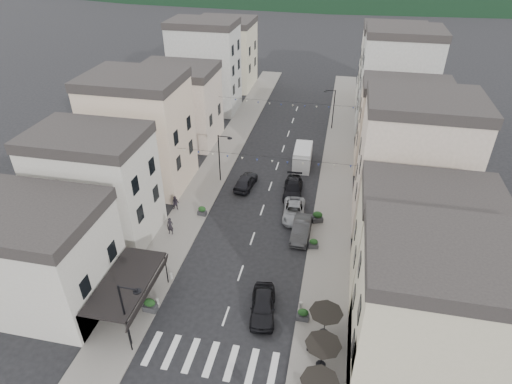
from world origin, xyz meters
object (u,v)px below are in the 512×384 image
parked_car_b (301,229)px  parked_car_e (246,181)px  parked_car_c (294,211)px  pedestrian_b (176,203)px  parked_car_a (263,306)px  parked_car_d (293,188)px  pedestrian_a (170,226)px  delivery_van (303,156)px

parked_car_b → parked_car_e: bearing=134.2°
parked_car_c → parked_car_e: parked_car_e is taller
pedestrian_b → parked_car_e: bearing=40.6°
parked_car_a → parked_car_d: (-0.01, 18.00, -0.06)m
parked_car_a → parked_car_e: (-5.61, 18.31, -0.03)m
parked_car_e → pedestrian_b: size_ratio=2.75×
parked_car_a → parked_car_c: 13.62m
parked_car_d → parked_car_e: (-5.60, 0.31, 0.03)m
parked_car_b → pedestrian_b: pedestrian_b is taller
parked_car_e → pedestrian_a: 11.57m
parked_car_b → pedestrian_a: 12.90m
parked_car_a → pedestrian_b: bearing=126.7°
pedestrian_a → parked_car_b: bearing=9.1°
parked_car_b → pedestrian_a: bearing=-168.2°
parked_car_d → pedestrian_a: pedestrian_a is taller
parked_car_c → delivery_van: delivery_van is taller
parked_car_e → delivery_van: (5.87, 6.63, 0.49)m
parked_car_b → pedestrian_b: bearing=174.1°
parked_car_a → delivery_van: size_ratio=0.87×
pedestrian_a → delivery_van: bearing=54.8°
parked_car_c → parked_car_d: parked_car_d is taller
parked_car_a → parked_car_b: bearing=72.5°
parked_car_b → parked_car_a: bearing=-98.9°
parked_car_a → pedestrian_a: pedestrian_a is taller
parked_car_c → delivery_van: (-0.43, 11.34, 0.58)m
delivery_van → pedestrian_a: bearing=-125.0°
pedestrian_a → parked_car_c: bearing=23.9°
parked_car_b → parked_car_c: (-1.11, 3.14, -0.10)m
parked_car_a → parked_car_d: bearing=82.2°
parked_car_a → delivery_van: bearing=81.6°
parked_car_d → delivery_van: 6.97m
parked_car_b → parked_car_e: size_ratio=1.05×
parked_car_d → pedestrian_a: size_ratio=2.79×
parked_car_e → pedestrian_a: bearing=69.1°
parked_car_e → parked_car_d: bearing=-177.1°
parked_car_a → parked_car_d: size_ratio=0.92×
parked_car_c → parked_car_e: bearing=138.5°
parked_car_e → pedestrian_b: (-6.26, -6.23, 0.17)m
parked_car_c → parked_car_a: bearing=-97.5°
parked_car_e → pedestrian_b: bearing=51.0°
parked_car_a → parked_car_e: 19.15m
parked_car_c → pedestrian_b: (-12.55, -1.52, 0.26)m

